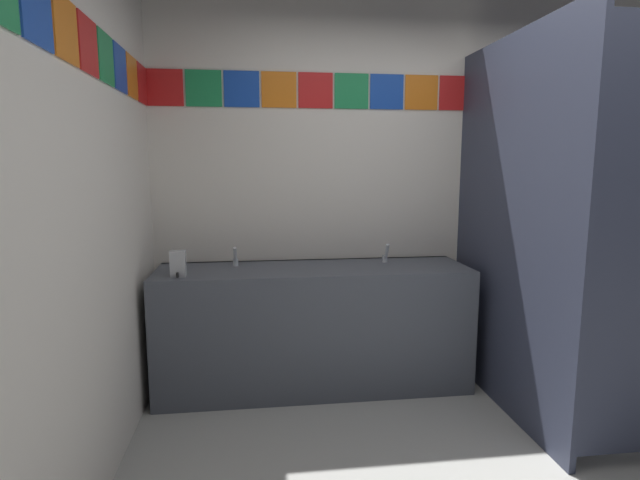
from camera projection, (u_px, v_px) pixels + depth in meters
name	position (u px, v px, depth m)	size (l,w,h in m)	color
wall_back	(417.00, 172.00, 3.62)	(3.75, 0.09, 2.88)	silver
wall_side	(36.00, 179.00, 1.70)	(0.09, 3.34, 2.88)	silver
vanity_counter	(314.00, 326.00, 3.35)	(2.05, 0.58, 0.82)	#4C515B
faucet_left	(235.00, 259.00, 3.30)	(0.04, 0.10, 0.14)	silver
faucet_right	(386.00, 255.00, 3.43)	(0.04, 0.10, 0.14)	silver
soap_dispenser	(178.00, 264.00, 3.00)	(0.09, 0.09, 0.16)	#B7BABF
stall_divider	(562.00, 233.00, 2.73)	(0.92, 1.45, 2.25)	#33384C
toilet	(564.00, 342.00, 3.37)	(0.39, 0.49, 0.74)	white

